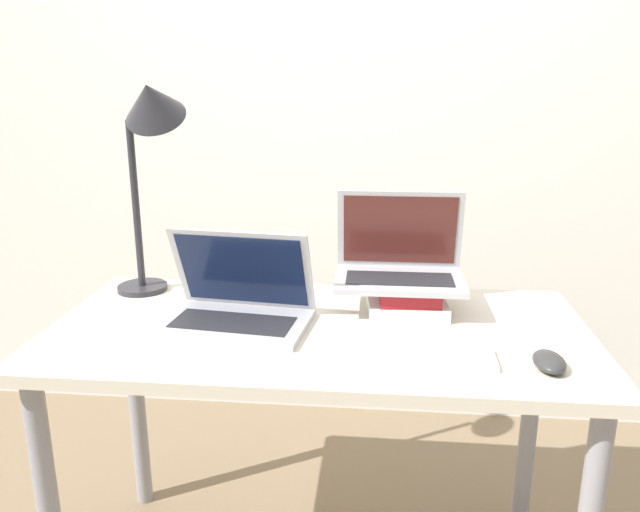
{
  "coord_description": "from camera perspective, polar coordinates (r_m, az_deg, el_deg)",
  "views": [
    {
      "loc": [
        0.14,
        -1.09,
        1.33
      ],
      "look_at": [
        0.0,
        0.33,
        0.92
      ],
      "focal_mm": 35.0,
      "sensor_mm": 36.0,
      "label": 1
    }
  ],
  "objects": [
    {
      "name": "wall_back",
      "position": [
        2.36,
        2.23,
        16.48
      ],
      "size": [
        8.0,
        0.05,
        2.7
      ],
      "color": "silver",
      "rests_on": "ground_plane"
    },
    {
      "name": "desk",
      "position": [
        1.58,
        -0.16,
        -9.67
      ],
      "size": [
        1.31,
        0.65,
        0.74
      ],
      "color": "beige",
      "rests_on": "ground_plane"
    },
    {
      "name": "laptop_left",
      "position": [
        1.55,
        -7.57,
        -4.47
      ],
      "size": [
        0.38,
        0.28,
        0.23
      ],
      "color": "#B2B2B7",
      "rests_on": "desk"
    },
    {
      "name": "book_stack",
      "position": [
        1.66,
        7.9,
        -3.7
      ],
      "size": [
        0.22,
        0.25,
        0.07
      ],
      "color": "white",
      "rests_on": "desk"
    },
    {
      "name": "laptop_on_books",
      "position": [
        1.64,
        7.26,
        -0.63
      ],
      "size": [
        0.33,
        0.22,
        0.23
      ],
      "color": "#B2B2B7",
      "rests_on": "book_stack"
    },
    {
      "name": "wireless_keyboard",
      "position": [
        1.39,
        9.27,
        -9.01
      ],
      "size": [
        0.32,
        0.11,
        0.01
      ],
      "color": "silver",
      "rests_on": "desk"
    },
    {
      "name": "mouse",
      "position": [
        1.41,
        20.22,
        -9.04
      ],
      "size": [
        0.07,
        0.11,
        0.03
      ],
      "color": "#2D2D2D",
      "rests_on": "desk"
    },
    {
      "name": "desk_lamp",
      "position": [
        1.72,
        -15.35,
        11.25
      ],
      "size": [
        0.23,
        0.2,
        0.62
      ],
      "color": "#28282D",
      "rests_on": "desk"
    }
  ]
}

